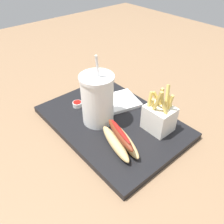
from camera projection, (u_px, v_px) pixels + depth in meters
ground_plane at (112, 126)px, 0.77m from camera, size 2.40×2.40×0.02m
food_tray at (112, 122)px, 0.76m from camera, size 0.46×0.32×0.02m
soda_cup at (98, 99)px, 0.70m from camera, size 0.10×0.10×0.23m
fries_basket at (159, 117)px, 0.69m from camera, size 0.08×0.07×0.16m
hot_dog_1 at (120, 140)px, 0.64m from camera, size 0.16×0.10×0.06m
ketchup_cup_1 at (102, 88)px, 0.88m from camera, size 0.04×0.04×0.02m
ketchup_cup_2 at (77, 104)px, 0.80m from camera, size 0.03×0.03×0.02m
napkin_stack at (120, 101)px, 0.82m from camera, size 0.14×0.14×0.01m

